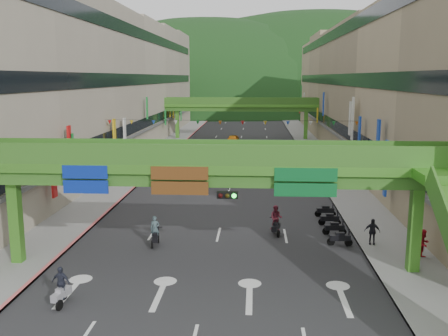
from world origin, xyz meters
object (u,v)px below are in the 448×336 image
at_px(car_yellow, 233,140).
at_px(car_silver, 190,146).
at_px(overpass_near, 227,179).
at_px(pedestrian_red, 423,246).
at_px(scooter_rider_near, 155,232).
at_px(scooter_rider_mid, 276,220).

bearing_deg(car_yellow, car_silver, -128.75).
xyz_separation_m(overpass_near, pedestrian_red, (11.27, 2.62, -4.36)).
xyz_separation_m(overpass_near, car_yellow, (-2.00, 52.30, -4.45)).
bearing_deg(scooter_rider_near, car_yellow, 86.72).
distance_m(overpass_near, car_yellow, 52.53).
bearing_deg(scooter_rider_mid, car_silver, 105.55).
height_order(overpass_near, scooter_rider_near, overpass_near).
height_order(car_silver, car_yellow, car_yellow).
xyz_separation_m(scooter_rider_near, pedestrian_red, (16.03, -1.56, -0.03)).
bearing_deg(pedestrian_red, scooter_rider_mid, 118.55).
distance_m(car_silver, pedestrian_red, 47.36).
bearing_deg(car_yellow, scooter_rider_near, -89.16).
height_order(overpass_near, pedestrian_red, overpass_near).
xyz_separation_m(car_silver, pedestrian_red, (19.20, -43.30, 0.24)).
bearing_deg(car_silver, car_yellow, 40.24).
bearing_deg(overpass_near, scooter_rider_mid, 66.75).
relative_size(scooter_rider_mid, pedestrian_red, 1.20).
relative_size(scooter_rider_near, scooter_rider_mid, 0.94).
bearing_deg(scooter_rider_mid, pedestrian_red, -26.89).
distance_m(scooter_rider_mid, car_yellow, 45.73).
xyz_separation_m(scooter_rider_mid, car_yellow, (-4.94, 45.46, -0.29)).
relative_size(scooter_rider_near, pedestrian_red, 1.13).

